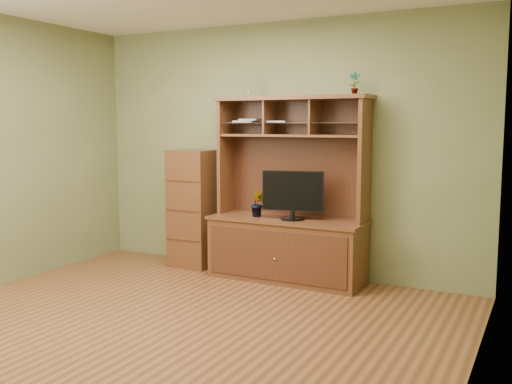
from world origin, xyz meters
The scene contains 8 objects.
room centered at (0.00, 0.00, 1.35)m, with size 4.54×4.04×2.74m.
media_hutch centered at (0.25, 1.73, 0.52)m, with size 1.66×0.61×1.90m.
monitor centered at (0.33, 1.64, 0.91)m, with size 0.62×0.24×0.50m.
orchid_plant centered at (-0.06, 1.65, 0.79)m, with size 0.16×0.13×0.28m, color #2F6020.
top_plant centered at (0.91, 1.80, 2.01)m, with size 0.12×0.08×0.22m, color #416F26.
reed_diffuser centered at (-0.25, 1.80, 2.00)m, with size 0.05×0.05×0.26m.
magazines centered at (-0.16, 1.81, 1.65)m, with size 0.63×0.20×0.04m.
side_cabinet centered at (-0.95, 1.77, 0.66)m, with size 0.47×0.43×1.33m.
Camera 1 is at (2.64, -3.61, 1.62)m, focal length 40.00 mm.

